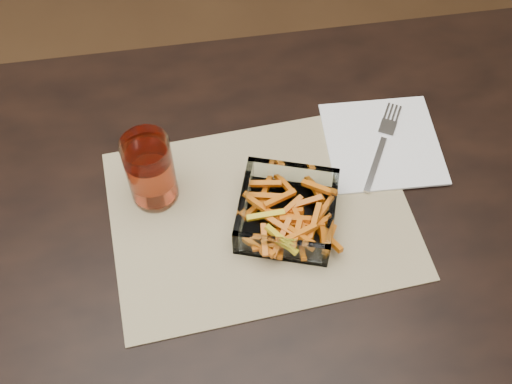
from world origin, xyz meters
TOP-DOWN VIEW (x-y plane):
  - dining_table at (0.00, 0.00)m, footprint 1.60×0.90m
  - placemat at (0.12, 0.07)m, footprint 0.47×0.36m
  - glass_bowl at (0.15, 0.05)m, footprint 0.17×0.17m
  - tumbler at (-0.04, 0.13)m, footprint 0.07×0.07m
  - napkin at (0.33, 0.17)m, footprint 0.19×0.19m
  - fork at (0.33, 0.17)m, footprint 0.11×0.17m

SIDE VIEW (x-z plane):
  - dining_table at x=0.00m, z-range 0.29..1.04m
  - placemat at x=0.12m, z-range 0.75..0.75m
  - napkin at x=0.33m, z-range 0.75..0.76m
  - fork at x=0.33m, z-range 0.76..0.76m
  - glass_bowl at x=0.15m, z-range 0.75..0.80m
  - tumbler at x=-0.04m, z-range 0.75..0.87m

